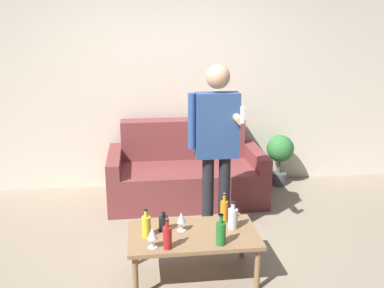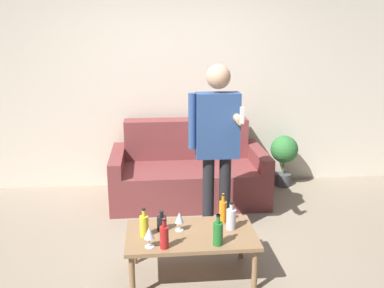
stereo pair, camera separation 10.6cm
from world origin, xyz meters
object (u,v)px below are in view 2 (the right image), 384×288
Objects in this scene: couch at (188,172)px; coffee_table at (191,238)px; bottle_orange at (162,223)px; person_standing_front at (217,138)px.

couch reaches higher than coffee_table.
bottle_orange reaches higher than coffee_table.
coffee_table is (-0.12, -1.67, 0.03)m from couch.
couch is 1.64m from bottle_orange.
person_standing_front is at bearing 48.87° from bottle_orange.
couch is 10.78× the size of bottle_orange.
coffee_table is 0.97m from person_standing_front.
couch is at bearing 85.79° from coffee_table.
couch is at bearing 77.60° from bottle_orange.
bottle_orange is (-0.35, -1.59, 0.14)m from couch.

